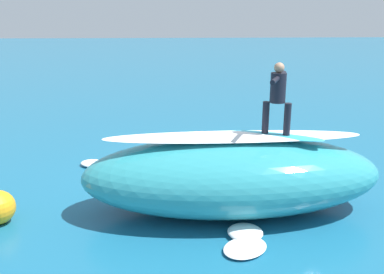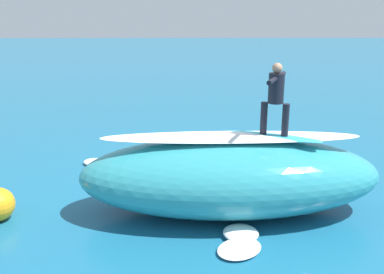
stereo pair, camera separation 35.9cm
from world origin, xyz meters
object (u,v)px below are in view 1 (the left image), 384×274
(surfboard_paddling, at_px, (130,165))
(surfboard_riding, at_px, (275,136))
(surfer_paddling, at_px, (129,161))
(surfer_riding, at_px, (278,93))

(surfboard_paddling, bearing_deg, surfboard_riding, -122.15)
(surfboard_riding, bearing_deg, surfer_paddling, -16.14)
(surfboard_paddling, relative_size, surfer_paddling, 1.23)
(surfboard_riding, height_order, surfer_paddling, surfboard_riding)
(surfboard_riding, xyz_separation_m, surfer_riding, (0.00, 0.00, 0.92))
(surfer_riding, distance_m, surfboard_paddling, 5.19)
(surfer_paddling, bearing_deg, surfboard_paddling, 0.00)
(surfer_riding, distance_m, surfer_paddling, 5.05)
(surfer_riding, bearing_deg, surfer_paddling, -16.14)
(surfboard_riding, xyz_separation_m, surfboard_paddling, (3.40, -2.94, -1.68))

